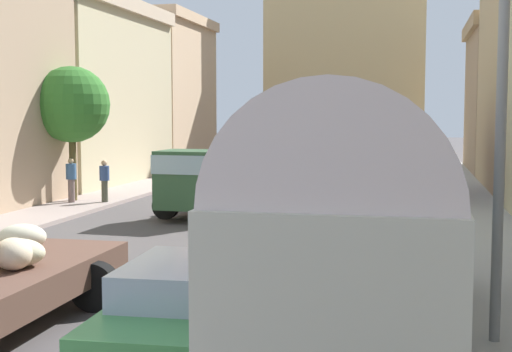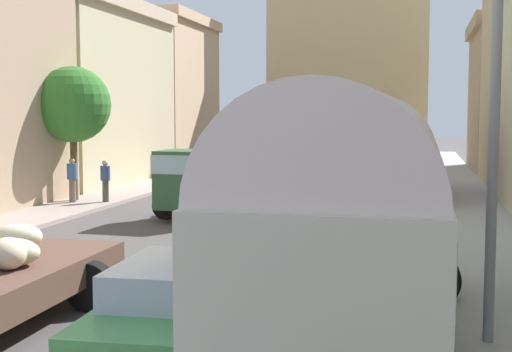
{
  "view_description": "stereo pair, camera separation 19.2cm",
  "coord_description": "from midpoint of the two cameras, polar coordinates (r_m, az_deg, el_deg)",
  "views": [
    {
      "loc": [
        5.25,
        -3.46,
        3.6
      ],
      "look_at": [
        0.0,
        20.04,
        1.45
      ],
      "focal_mm": 49.77,
      "sensor_mm": 36.0,
      "label": 1
    },
    {
      "loc": [
        5.44,
        -3.42,
        3.6
      ],
      "look_at": [
        0.0,
        20.04,
        1.45
      ],
      "focal_mm": 49.77,
      "sensor_mm": 36.0,
      "label": 2
    }
  ],
  "objects": [
    {
      "name": "ground_plane",
      "position": [
        31.11,
        2.62,
        -1.55
      ],
      "size": [
        154.0,
        154.0,
        0.0
      ],
      "primitive_type": "plane",
      "color": "#4E494A"
    },
    {
      "name": "sidewalk_left",
      "position": [
        33.13,
        -9.83,
        -1.09
      ],
      "size": [
        2.5,
        70.0,
        0.14
      ],
      "primitive_type": "cube",
      "color": "#A4928B",
      "rests_on": "ground"
    },
    {
      "name": "sidewalk_right",
      "position": [
        30.7,
        16.07,
        -1.7
      ],
      "size": [
        2.5,
        70.0,
        0.14
      ],
      "primitive_type": "cube",
      "color": "#A6A6A1",
      "rests_on": "ground"
    },
    {
      "name": "building_left_2",
      "position": [
        37.21,
        -13.79,
        6.56
      ],
      "size": [
        5.79,
        11.56,
        9.22
      ],
      "color": "beige",
      "rests_on": "ground"
    },
    {
      "name": "building_left_3",
      "position": [
        46.98,
        -7.95,
        6.7
      ],
      "size": [
        5.71,
        9.32,
        9.84
      ],
      "color": "#D5B38E",
      "rests_on": "ground"
    },
    {
      "name": "distant_church",
      "position": [
        55.73,
        7.15,
        8.62
      ],
      "size": [
        11.86,
        6.38,
        19.63
      ],
      "color": "tan",
      "rests_on": "ground"
    },
    {
      "name": "parked_bus_0",
      "position": [
        10.71,
        8.24,
        -2.74
      ],
      "size": [
        3.37,
        9.29,
        3.93
      ],
      "color": "beige",
      "rests_on": "ground"
    },
    {
      "name": "parked_bus_1",
      "position": [
        30.48,
        10.82,
        2.56
      ],
      "size": [
        3.19,
        8.56,
        4.12
      ],
      "color": "red",
      "rests_on": "ground"
    },
    {
      "name": "cargo_truck_1",
      "position": [
        24.82,
        -4.18,
        -0.4
      ],
      "size": [
        3.26,
        6.56,
        2.36
      ],
      "color": "#305535",
      "rests_on": "ground"
    },
    {
      "name": "car_0",
      "position": [
        31.39,
        -0.88,
        -0.09
      ],
      "size": [
        2.28,
        4.11,
        1.49
      ],
      "color": "#AA2522",
      "rests_on": "ground"
    },
    {
      "name": "car_1",
      "position": [
        42.47,
        3.15,
        1.31
      ],
      "size": [
        2.48,
        3.86,
        1.58
      ],
      "color": "silver",
      "rests_on": "ground"
    },
    {
      "name": "car_2",
      "position": [
        50.0,
        4.82,
        1.9
      ],
      "size": [
        2.25,
        3.87,
        1.63
      ],
      "color": "#B22827",
      "rests_on": "ground"
    },
    {
      "name": "car_3",
      "position": [
        10.24,
        -6.3,
        -10.96
      ],
      "size": [
        2.46,
        4.28,
        1.52
      ],
      "color": "#45914E",
      "rests_on": "ground"
    },
    {
      "name": "car_4",
      "position": [
        17.12,
        0.35,
        -4.44
      ],
      "size": [
        2.22,
        3.97,
        1.53
      ],
      "color": "#47934B",
      "rests_on": "ground"
    },
    {
      "name": "car_5",
      "position": [
        27.32,
        5.32,
        -0.82
      ],
      "size": [
        2.19,
        3.85,
        1.6
      ],
      "color": "#448C5B",
      "rests_on": "ground"
    },
    {
      "name": "car_6",
      "position": [
        39.63,
        7.59,
        0.99
      ],
      "size": [
        2.44,
        4.21,
        1.58
      ],
      "color": "#1D2A23",
      "rests_on": "ground"
    },
    {
      "name": "pedestrian_0",
      "position": [
        28.16,
        -12.27,
        -0.3
      ],
      "size": [
        0.53,
        0.53,
        1.77
      ],
      "color": "#4B4E3E",
      "rests_on": "ground"
    },
    {
      "name": "pedestrian_3",
      "position": [
        28.35,
        -14.82,
        -0.23
      ],
      "size": [
        0.53,
        0.53,
        1.85
      ],
      "color": "#7C6561",
      "rests_on": "ground"
    },
    {
      "name": "streetlamp_near",
      "position": [
        11.09,
        17.57,
        6.88
      ],
      "size": [
        1.69,
        0.28,
        6.72
      ],
      "color": "gray",
      "rests_on": "ground"
    },
    {
      "name": "roadside_tree_2",
      "position": [
        28.86,
        -14.79,
        5.54
      ],
      "size": [
        3.0,
        3.0,
        5.43
      ],
      "color": "brown",
      "rests_on": "ground"
    }
  ]
}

